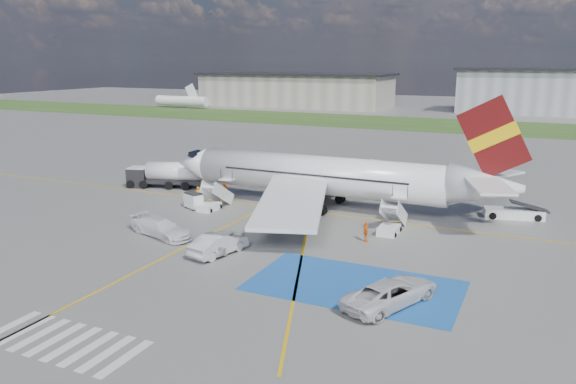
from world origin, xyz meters
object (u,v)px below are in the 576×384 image
object	(u,v)px
car_silver_b	(219,244)
van_white_a	(391,288)
car_silver_a	(224,240)
belt_loader	(514,214)
van_white_b	(160,225)
airliner	(332,176)
gpu_cart	(194,202)
fuel_tanker	(167,177)

from	to	relation	value
car_silver_b	van_white_a	world-z (taller)	van_white_a
van_white_a	car_silver_b	bearing A→B (deg)	10.35
car_silver_a	belt_loader	bearing A→B (deg)	-140.34
van_white_b	airliner	bearing A→B (deg)	-17.32
van_white_a	van_white_b	xyz separation A→B (m)	(-21.63, 5.18, -0.04)
car_silver_a	car_silver_b	bearing A→B (deg)	95.47
car_silver_a	van_white_b	world-z (taller)	van_white_b
airliner	gpu_cart	bearing A→B (deg)	-155.50
airliner	gpu_cart	distance (m)	14.31
airliner	van_white_b	distance (m)	18.00
belt_loader	car_silver_a	xyz separation A→B (m)	(-20.37, -19.73, 0.39)
van_white_a	airliner	bearing A→B (deg)	-36.97
gpu_cart	van_white_b	world-z (taller)	van_white_b
belt_loader	van_white_a	distance (m)	24.76
fuel_tanker	car_silver_a	size ratio (longest dim) A/B	1.94
airliner	gpu_cart	size ratio (longest dim) A/B	16.13
gpu_cart	van_white_a	world-z (taller)	van_white_a
fuel_tanker	belt_loader	size ratio (longest dim) A/B	1.55
airliner	belt_loader	xyz separation A→B (m)	(17.07, 4.27, -2.96)
car_silver_b	van_white_b	size ratio (longest dim) A/B	1.00
gpu_cart	van_white_b	xyz separation A→B (m)	(2.63, -8.83, 0.28)
gpu_cart	car_silver_a	bearing A→B (deg)	-21.36
van_white_a	van_white_b	world-z (taller)	van_white_a
van_white_a	car_silver_a	bearing A→B (deg)	6.50
gpu_cart	belt_loader	size ratio (longest dim) A/B	0.38
fuel_tanker	gpu_cart	world-z (taller)	fuel_tanker
airliner	car_silver_a	xyz separation A→B (m)	(-3.31, -15.46, -2.57)
airliner	car_silver_a	distance (m)	16.02
fuel_tanker	belt_loader	distance (m)	38.46
car_silver_a	van_white_b	distance (m)	6.91
car_silver_b	airliner	bearing A→B (deg)	-88.54
airliner	car_silver_b	size ratio (longest dim) A/B	7.06
fuel_tanker	car_silver_b	size ratio (longest dim) A/B	1.79
fuel_tanker	gpu_cart	xyz separation A→B (m)	(8.45, -6.79, -0.56)
belt_loader	car_silver_b	world-z (taller)	belt_loader
car_silver_b	van_white_a	bearing A→B (deg)	179.45
gpu_cart	van_white_a	bearing A→B (deg)	-5.94
airliner	fuel_tanker	world-z (taller)	airliner
fuel_tanker	car_silver_a	bearing A→B (deg)	-59.56
fuel_tanker	airliner	bearing A→B (deg)	-19.67
belt_loader	car_silver_b	bearing A→B (deg)	-148.27
car_silver_a	van_white_b	size ratio (longest dim) A/B	0.93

